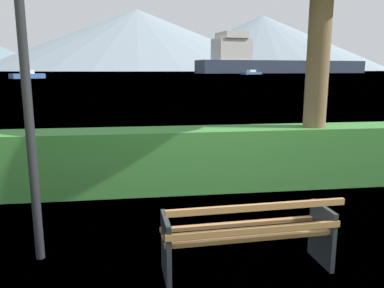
{
  "coord_description": "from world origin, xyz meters",
  "views": [
    {
      "loc": [
        -1.13,
        -3.73,
        2.17
      ],
      "look_at": [
        0.0,
        4.25,
        0.58
      ],
      "focal_mm": 35.52,
      "sensor_mm": 36.0,
      "label": 1
    }
  ],
  "objects": [
    {
      "name": "sailboat_mid",
      "position": [
        -26.65,
        90.9,
        0.74
      ],
      "size": [
        7.41,
        6.99,
        2.05
      ],
      "color": "#335693",
      "rests_on": "water_surface"
    },
    {
      "name": "ground_plane",
      "position": [
        0.0,
        0.0,
        0.0
      ],
      "size": [
        1400.0,
        1400.0,
        0.0
      ],
      "primitive_type": "plane",
      "color": "olive"
    },
    {
      "name": "park_bench",
      "position": [
        0.0,
        -0.06,
        0.43
      ],
      "size": [
        1.88,
        0.66,
        0.87
      ],
      "color": "olive",
      "rests_on": "ground_plane"
    },
    {
      "name": "tender_far",
      "position": [
        47.07,
        213.2,
        0.76
      ],
      "size": [
        3.69,
        5.41,
        2.09
      ],
      "color": "gold",
      "rests_on": "water_surface"
    },
    {
      "name": "water_surface",
      "position": [
        0.0,
        308.44,
        0.0
      ],
      "size": [
        620.0,
        620.0,
        0.0
      ],
      "primitive_type": "plane",
      "color": "#7A99A8",
      "rests_on": "ground_plane"
    },
    {
      "name": "distant_hills",
      "position": [
        -7.66,
        570.07,
        41.53
      ],
      "size": [
        832.81,
        431.31,
        85.96
      ],
      "color": "slate",
      "rests_on": "ground_plane"
    },
    {
      "name": "cargo_ship_large",
      "position": [
        70.15,
        196.6,
        5.77
      ],
      "size": [
        97.98,
        32.59,
        20.64
      ],
      "color": "#2D384C",
      "rests_on": "water_surface"
    },
    {
      "name": "fishing_boat_near",
      "position": [
        45.15,
        149.28,
        0.68
      ],
      "size": [
        9.37,
        6.81,
        1.92
      ],
      "color": "#335693",
      "rests_on": "water_surface"
    },
    {
      "name": "lamp_post",
      "position": [
        -2.31,
        0.58,
        2.36
      ],
      "size": [
        0.3,
        0.3,
        3.43
      ],
      "color": "black",
      "rests_on": "ground_plane"
    },
    {
      "name": "hedge_row",
      "position": [
        0.0,
        2.95,
        0.56
      ],
      "size": [
        8.45,
        0.82,
        1.12
      ],
      "primitive_type": "cube",
      "color": "#387A33",
      "rests_on": "ground_plane"
    }
  ]
}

